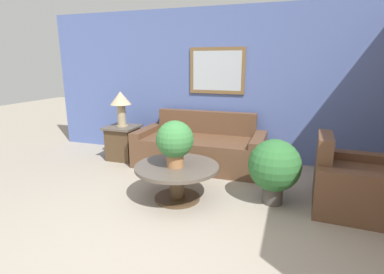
% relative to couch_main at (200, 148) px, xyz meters
% --- Properties ---
extents(ground_plane, '(20.00, 20.00, 0.00)m').
position_rel_couch_main_xyz_m(ground_plane, '(0.32, -2.53, -0.29)').
color(ground_plane, gray).
extents(wall_back, '(6.99, 0.09, 2.60)m').
position_rel_couch_main_xyz_m(wall_back, '(0.31, 0.58, 1.01)').
color(wall_back, '#5166A8').
rests_on(wall_back, ground_plane).
extents(couch_main, '(2.10, 0.96, 0.87)m').
position_rel_couch_main_xyz_m(couch_main, '(0.00, 0.00, 0.00)').
color(couch_main, brown).
rests_on(couch_main, ground_plane).
extents(armchair, '(0.99, 1.05, 0.87)m').
position_rel_couch_main_xyz_m(armchair, '(2.17, -0.89, 0.00)').
color(armchair, brown).
rests_on(armchair, ground_plane).
extents(coffee_table, '(1.05, 1.05, 0.45)m').
position_rel_couch_main_xyz_m(coffee_table, '(0.11, -1.34, 0.03)').
color(coffee_table, '#4C3823').
rests_on(coffee_table, ground_plane).
extents(side_table, '(0.54, 0.54, 0.60)m').
position_rel_couch_main_xyz_m(side_table, '(-1.40, -0.12, 0.01)').
color(side_table, '#4C3823').
rests_on(side_table, ground_plane).
extents(table_lamp, '(0.36, 0.36, 0.61)m').
position_rel_couch_main_xyz_m(table_lamp, '(-1.40, -0.12, 0.73)').
color(table_lamp, tan).
rests_on(table_lamp, side_table).
extents(potted_plant_on_table, '(0.45, 0.45, 0.57)m').
position_rel_couch_main_xyz_m(potted_plant_on_table, '(0.11, -1.38, 0.48)').
color(potted_plant_on_table, '#9E6B42').
rests_on(potted_plant_on_table, coffee_table).
extents(potted_plant_floor, '(0.63, 0.63, 0.80)m').
position_rel_couch_main_xyz_m(potted_plant_floor, '(1.26, -1.05, 0.17)').
color(potted_plant_floor, '#4C4742').
rests_on(potted_plant_floor, ground_plane).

